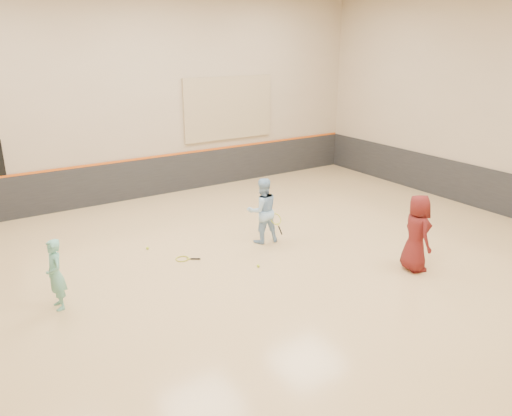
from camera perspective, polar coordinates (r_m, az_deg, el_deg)
room at (r=10.53m, az=0.04°, el=-2.57°), size 15.04×12.04×6.22m
wainscot_back at (r=15.69m, az=-11.95°, el=3.47°), size 14.90×0.04×1.20m
wainscot_right at (r=15.75m, az=23.49°, el=2.35°), size 0.04×11.90×1.20m
accent_stripe at (r=15.53m, az=-12.09°, el=5.67°), size 14.90×0.03×0.06m
acoustic_panel at (r=16.48m, az=-3.14°, el=11.32°), size 3.20×0.08×2.00m
girl at (r=9.66m, az=-21.94°, el=-7.07°), size 0.34×0.50×1.32m
instructor at (r=11.79m, az=0.74°, el=-0.29°), size 0.86×0.73×1.58m
young_man at (r=10.89m, az=17.90°, el=-2.73°), size 0.76×0.93×1.65m
held_racket at (r=11.78m, az=2.27°, el=-1.27°), size 0.43×0.43×0.54m
spare_racket at (r=11.24m, az=-8.43°, el=-5.72°), size 0.67×0.67×0.05m
ball_under_racket at (r=10.75m, az=0.25°, el=-6.63°), size 0.07×0.07×0.07m
ball_in_hand at (r=10.81m, az=18.66°, el=-1.68°), size 0.07×0.07×0.07m
ball_beside_spare at (r=11.89m, az=-12.30°, el=-4.49°), size 0.07×0.07×0.07m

